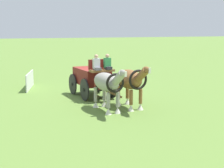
% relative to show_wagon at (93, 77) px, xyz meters
% --- Properties ---
extents(ground_plane, '(220.00, 220.00, 0.00)m').
position_rel_show_wagon_xyz_m(ground_plane, '(-0.17, -0.02, -1.17)').
color(ground_plane, olive).
extents(show_wagon, '(5.56, 2.16, 2.63)m').
position_rel_show_wagon_xyz_m(show_wagon, '(0.00, 0.00, 0.00)').
color(show_wagon, maroon).
rests_on(show_wagon, ground).
extents(draft_horse_near, '(3.00, 1.21, 2.30)m').
position_rel_show_wagon_xyz_m(draft_horse_near, '(3.31, 1.05, 0.25)').
color(draft_horse_near, brown).
rests_on(draft_horse_near, ground).
extents(draft_horse_off, '(3.24, 1.16, 2.24)m').
position_rel_show_wagon_xyz_m(draft_horse_off, '(3.48, -0.24, 0.20)').
color(draft_horse_off, '#9E998E').
rests_on(draft_horse_off, ground).
extents(sponsor_banner, '(3.13, 0.78, 1.10)m').
position_rel_show_wagon_xyz_m(sponsor_banner, '(-3.91, -3.31, -0.62)').
color(sponsor_banner, silver).
rests_on(sponsor_banner, ground).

